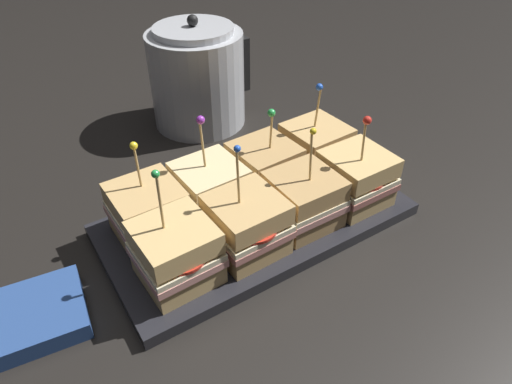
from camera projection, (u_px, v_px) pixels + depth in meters
ground_plane at (256, 224)px, 0.67m from camera, size 6.00×6.00×0.00m
serving_platter at (256, 219)px, 0.66m from camera, size 0.43×0.22×0.02m
sandwich_front_far_left at (176, 253)px, 0.54m from camera, size 0.09×0.09×0.16m
sandwich_front_center_left at (247, 225)px, 0.58m from camera, size 0.09×0.09×0.16m
sandwich_front_center_right at (303, 200)px, 0.62m from camera, size 0.09×0.09×0.15m
sandwich_front_far_right at (356, 178)px, 0.66m from camera, size 0.09×0.09×0.15m
sandwich_back_far_left at (148, 211)px, 0.61m from camera, size 0.09×0.09×0.14m
sandwich_back_center_left at (210, 189)px, 0.64m from camera, size 0.10×0.10×0.15m
sandwich_back_center_right at (264, 167)px, 0.69m from camera, size 0.10×0.10×0.14m
sandwich_back_far_right at (316, 149)px, 0.72m from camera, size 0.10×0.10×0.15m
kettle_steel at (198, 77)px, 0.86m from camera, size 0.20×0.18×0.21m
napkin_stack at (40, 314)px, 0.53m from camera, size 0.11×0.11×0.02m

